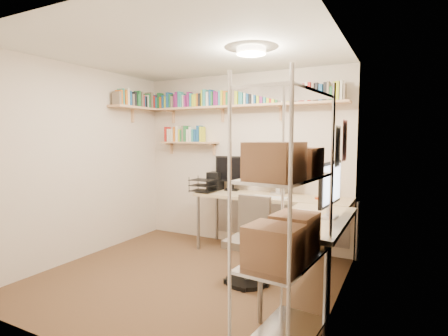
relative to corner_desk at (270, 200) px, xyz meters
The scene contains 6 objects.
ground 1.39m from the corner_desk, 124.37° to the right, with size 3.20×3.20×0.00m, color #412A1C.
room_shell 1.37m from the corner_desk, 124.21° to the right, with size 3.24×3.04×2.52m.
wall_shelves 1.66m from the corner_desk, 161.59° to the left, with size 3.12×1.09×0.80m.
corner_desk is the anchor object (origin of this frame).
office_chair 0.80m from the corner_desk, 88.41° to the right, with size 0.49×0.50×0.93m.
wire_rack 2.00m from the corner_desk, 67.00° to the right, with size 0.49×0.89×1.99m.
Camera 1 is at (2.14, -3.17, 1.59)m, focal length 28.00 mm.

